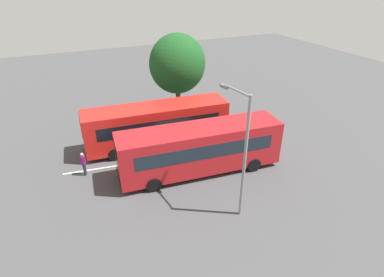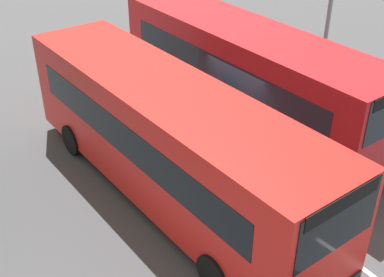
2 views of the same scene
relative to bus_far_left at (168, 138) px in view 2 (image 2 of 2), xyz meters
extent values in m
plane|color=#424244|center=(-0.73, 2.18, -1.75)|extent=(73.82, 73.82, 0.00)
cube|color=red|center=(-0.03, 0.00, 0.01)|extent=(10.69, 3.35, 2.87)
cube|color=black|center=(5.17, -0.46, 0.78)|extent=(0.31, 2.14, 1.20)
cube|color=black|center=(0.07, 1.18, 0.35)|extent=(8.81, 0.87, 0.92)
cube|color=black|center=(-0.14, -1.18, 0.35)|extent=(8.81, 0.87, 0.92)
cube|color=black|center=(5.19, -0.46, 1.26)|extent=(0.27, 1.94, 0.32)
cylinder|color=black|center=(3.42, 0.85, -1.28)|extent=(0.96, 0.36, 0.94)
cylinder|color=black|center=(3.22, -1.45, -1.28)|extent=(0.96, 0.36, 0.94)
cylinder|color=black|center=(-3.28, 1.45, -1.28)|extent=(0.96, 0.36, 0.94)
cylinder|color=black|center=(-3.49, -0.85, -1.28)|extent=(0.96, 0.36, 0.94)
cube|color=#AD191E|center=(-1.42, 4.49, 0.01)|extent=(10.70, 3.44, 2.87)
cube|color=#19232D|center=(-1.30, 5.66, 0.35)|extent=(8.80, 0.94, 0.92)
cube|color=#19232D|center=(-1.53, 3.31, 0.35)|extent=(8.80, 0.94, 0.92)
cube|color=black|center=(3.80, 3.97, -1.21)|extent=(0.32, 2.23, 0.36)
cylinder|color=black|center=(2.04, 5.31, -1.28)|extent=(0.96, 0.37, 0.94)
cylinder|color=black|center=(1.82, 3.01, -1.28)|extent=(0.96, 0.37, 0.94)
cylinder|color=black|center=(-4.65, 5.96, -1.28)|extent=(0.96, 0.37, 0.94)
cylinder|color=black|center=(-4.88, 3.67, -1.28)|extent=(0.96, 0.37, 0.94)
cube|color=silver|center=(-0.73, 2.18, -1.75)|extent=(15.45, 2.13, 0.01)
camera|label=1|loc=(6.17, 20.06, 10.12)|focal=29.22mm
camera|label=2|loc=(8.39, -6.82, 6.61)|focal=46.86mm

